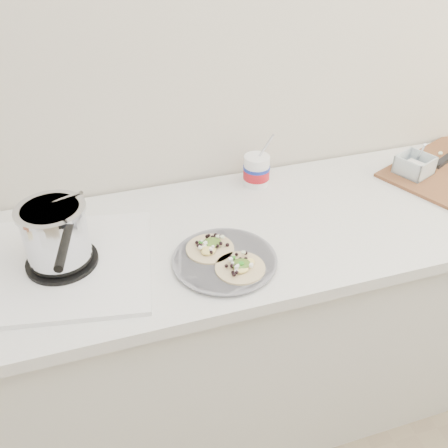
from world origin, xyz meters
name	(u,v)px	position (x,y,z in m)	size (l,w,h in m)	color
counter	(248,323)	(0.00, 1.43, 0.45)	(2.44, 0.66, 0.90)	silver
stove	(58,245)	(-0.57, 1.39, 0.98)	(0.55, 0.52, 0.23)	silver
taco_plate	(225,258)	(-0.14, 1.27, 0.92)	(0.30, 0.30, 0.04)	slate
tub	(258,168)	(0.10, 1.65, 0.97)	(0.09, 0.09, 0.21)	white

